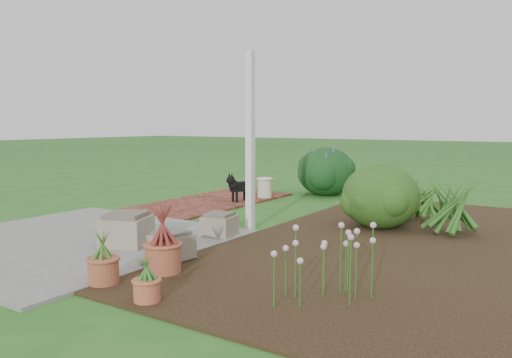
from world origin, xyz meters
The scene contains 18 objects.
ground centered at (0.00, 0.00, 0.00)m, with size 80.00×80.00×0.00m, color #23611E.
concrete_patio centered at (-1.25, -1.75, 0.02)m, with size 3.50×3.50×0.04m, color slate.
brick_path centered at (-1.70, 1.75, 0.02)m, with size 1.60×3.50×0.04m, color #5D291D.
garden_bed centered at (2.50, 0.50, 0.01)m, with size 4.00×7.00×0.03m, color black.
veranda_post centered at (0.30, 0.10, 1.25)m, with size 0.10×0.10×2.50m, color white.
stone_trough_near centered at (0.48, -1.72, 0.17)m, with size 0.39×0.39×0.26m, color #736A58.
stone_trough_mid centered at (-0.38, -1.58, 0.21)m, with size 0.52×0.52×0.34m, color #776D5C.
stone_trough_far centered at (0.24, -0.54, 0.17)m, with size 0.39×0.39×0.26m, color gray.
black_dog centered at (-1.22, 1.97, 0.34)m, with size 0.29×0.57×0.50m.
cream_ceramic_urn centered at (-1.08, 2.67, 0.23)m, with size 0.29×0.29×0.38m, color beige.
evergreen_shrub centered at (1.80, 1.21, 0.50)m, with size 1.10×1.10×0.94m, color #113B12.
agapanthus_clump_back centered at (2.77, 1.29, 0.48)m, with size 1.00×1.00×0.90m, color #1A3E0D, non-canonical shape.
agapanthus_clump_front centered at (2.19, 2.08, 0.42)m, with size 0.88×0.88×0.79m, color #1A420D, non-canonical shape.
pink_flower_patch centered at (2.36, -2.03, 0.34)m, with size 0.98×0.98×0.63m, color #113D0F, non-canonical shape.
terracotta_pot_bronze centered at (0.74, -2.12, 0.17)m, with size 0.36×0.36×0.29m, color #A45337.
terracotta_pot_small_left centered at (1.20, -2.81, 0.12)m, with size 0.22×0.22×0.19m, color #B85A3E.
terracotta_pot_small_right centered at (0.52, -2.69, 0.15)m, with size 0.28×0.28×0.24m, color #9F5235.
purple_flowering_bush centered at (-0.34, 3.96, 0.52)m, with size 1.22×1.22×1.04m, color black.
Camera 1 is at (4.18, -5.69, 1.51)m, focal length 35.00 mm.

